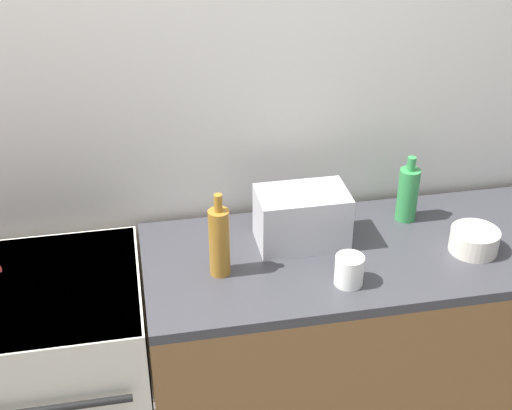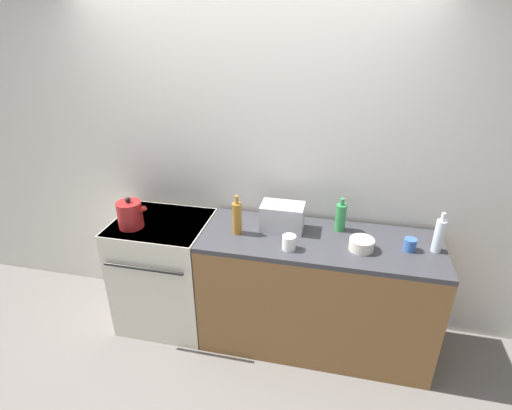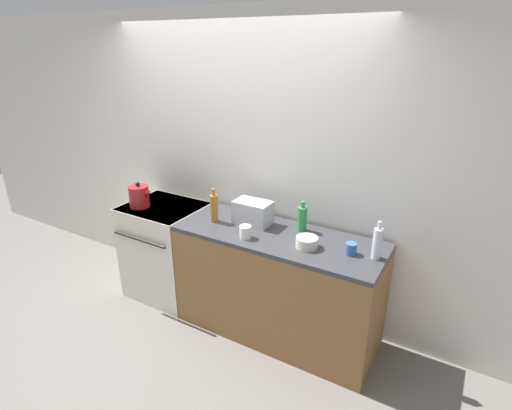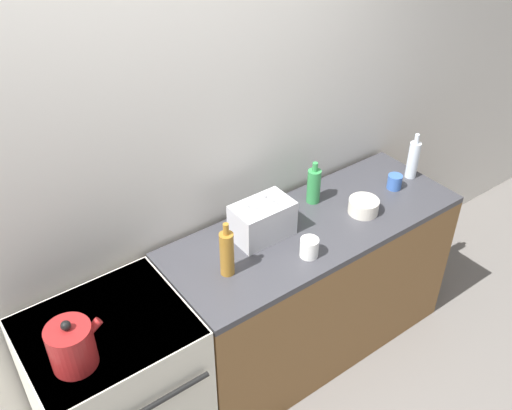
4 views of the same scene
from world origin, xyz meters
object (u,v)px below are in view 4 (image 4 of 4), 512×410
Objects in this scene: bottle_amber at (227,253)px; cup_white at (309,248)px; toaster at (262,220)px; bottle_green at (314,185)px; cup_blue at (395,182)px; bowl at (364,206)px; stove at (119,392)px; kettle at (72,346)px; bottle_clear at (413,159)px.

bottle_amber is 2.91× the size of cup_white.
toaster is at bearing 23.02° from bottle_amber.
toaster is at bearing -169.37° from bottle_green.
bowl is (-0.31, -0.06, -0.00)m from cup_blue.
bowl reaches higher than stove.
bottle_clear reaches higher than kettle.
kettle is 0.79m from bottle_amber.
kettle is at bearing -145.97° from stove.
bottle_clear reaches higher than toaster.
toaster is 1.87× the size of bowl.
stove is 1.07m from toaster.
bottle_clear reaches higher than stove.
bottle_clear is (1.95, 0.02, 0.57)m from stove.
bottle_green is 0.65m from bottle_clear.
bottle_clear reaches higher than bowl.
stove is 3.01× the size of toaster.
toaster is (1.08, 0.21, -0.00)m from kettle.
cup_blue is (1.78, -0.01, 0.49)m from stove.
bottle_amber is at bearing -177.71° from bottle_clear.
bottle_green is (0.71, 0.20, -0.02)m from bottle_amber.
bottle_amber reaches higher than toaster.
kettle is 2.80× the size of cup_blue.
cup_blue reaches higher than bowl.
bottle_clear is (1.04, -0.07, 0.02)m from toaster.
bottle_green is at bearing 7.46° from stove.
bowl is at bearing -2.38° from bottle_amber.
bowl is (-0.48, -0.09, -0.08)m from bottle_clear.
stove is 3.26× the size of bottle_clear.
toaster is at bearing 11.00° from kettle.
stove is at bearing -173.98° from toaster.
cup_blue is (1.17, 0.03, -0.08)m from bottle_amber.
cup_blue is 0.32m from bowl.
kettle is 2.38× the size of cup_white.
bottle_amber is 1.17× the size of bottle_green.
toaster is 1.08× the size of bottle_clear.
bowl is (0.56, -0.16, -0.06)m from toaster.
bottle_amber reaches higher than cup_blue.
kettle is 1.52m from bottle_green.
stove is at bearing -179.36° from bottle_clear.
kettle is at bearing -176.81° from cup_blue.
cup_blue is (1.95, 0.11, -0.06)m from kettle.
kettle reaches higher than bowl.
cup_white is 0.48m from bowl.
kettle is 2.13m from bottle_clear.
bottle_clear is at bearing -4.09° from toaster.
cup_blue is (0.87, -0.10, -0.06)m from toaster.
toaster is 0.59m from bowl.
bottle_green is 1.52× the size of bowl.
cup_blue is 0.52× the size of bowl.
bottle_amber is 1.03× the size of bottle_clear.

